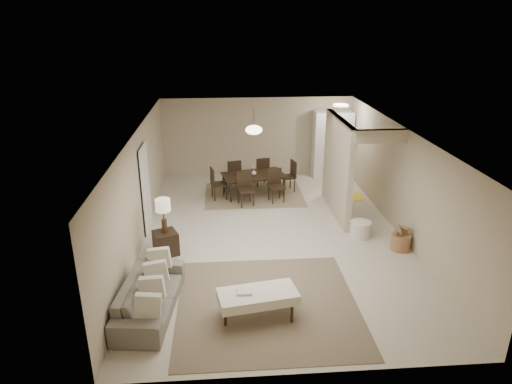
{
  "coord_description": "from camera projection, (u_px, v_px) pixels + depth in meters",
  "views": [
    {
      "loc": [
        -1.13,
        -9.64,
        4.83
      ],
      "look_at": [
        -0.38,
        0.14,
        1.05
      ],
      "focal_mm": 32.0,
      "sensor_mm": 36.0,
      "label": 1
    }
  ],
  "objects": [
    {
      "name": "floor",
      "position": [
        272.0,
        235.0,
        10.79
      ],
      "size": [
        9.0,
        9.0,
        0.0
      ],
      "primitive_type": "plane",
      "color": "beige",
      "rests_on": "ground"
    },
    {
      "name": "dining_chairs",
      "position": [
        254.0,
        180.0,
        13.07
      ],
      "size": [
        2.49,
        2.03,
        0.92
      ],
      "color": "black",
      "rests_on": "dining_rug"
    },
    {
      "name": "wicker_basket",
      "position": [
        401.0,
        242.0,
        10.06
      ],
      "size": [
        0.47,
        0.47,
        0.36
      ],
      "primitive_type": "cylinder",
      "rotation": [
        0.0,
        0.0,
        -0.13
      ],
      "color": "#8F6039",
      "rests_on": "floor"
    },
    {
      "name": "pantry_cabinet",
      "position": [
        332.0,
        144.0,
        14.44
      ],
      "size": [
        1.2,
        0.55,
        2.1
      ],
      "primitive_type": "cube",
      "color": "white",
      "rests_on": "floor"
    },
    {
      "name": "table_lamp",
      "position": [
        163.0,
        208.0,
        9.56
      ],
      "size": [
        0.32,
        0.32,
        0.76
      ],
      "color": "#49311F",
      "rests_on": "side_table"
    },
    {
      "name": "dining_table",
      "position": [
        254.0,
        185.0,
        13.12
      ],
      "size": [
        1.92,
        1.34,
        0.61
      ],
      "primitive_type": "imported",
      "rotation": [
        0.0,
        0.0,
        0.23
      ],
      "color": "black",
      "rests_on": "dining_rug"
    },
    {
      "name": "doorway",
      "position": [
        145.0,
        189.0,
        10.77
      ],
      "size": [
        0.04,
        0.9,
        2.04
      ],
      "primitive_type": "cube",
      "color": "black",
      "rests_on": "floor"
    },
    {
      "name": "living_rug",
      "position": [
        267.0,
        305.0,
        8.17
      ],
      "size": [
        3.2,
        3.2,
        0.01
      ],
      "primitive_type": "cube",
      "color": "brown",
      "rests_on": "floor"
    },
    {
      "name": "back_wall",
      "position": [
        257.0,
        137.0,
        14.53
      ],
      "size": [
        6.0,
        0.0,
        6.0
      ],
      "primitive_type": "plane",
      "rotation": [
        1.57,
        0.0,
        0.0
      ],
      "color": "tan",
      "rests_on": "floor"
    },
    {
      "name": "side_table",
      "position": [
        166.0,
        243.0,
        9.85
      ],
      "size": [
        0.62,
        0.62,
        0.52
      ],
      "primitive_type": "cube",
      "rotation": [
        0.0,
        0.0,
        0.4
      ],
      "color": "black",
      "rests_on": "floor"
    },
    {
      "name": "vase",
      "position": [
        254.0,
        172.0,
        12.99
      ],
      "size": [
        0.14,
        0.14,
        0.15
      ],
      "primitive_type": "imported",
      "rotation": [
        0.0,
        0.0,
        -0.01
      ],
      "color": "white",
      "rests_on": "dining_table"
    },
    {
      "name": "left_wall",
      "position": [
        139.0,
        189.0,
        10.13
      ],
      "size": [
        0.0,
        9.0,
        9.0
      ],
      "primitive_type": "plane",
      "rotation": [
        1.57,
        0.0,
        1.57
      ],
      "color": "tan",
      "rests_on": "floor"
    },
    {
      "name": "yellow_mat",
      "position": [
        346.0,
        197.0,
        13.04
      ],
      "size": [
        0.99,
        0.66,
        0.01
      ],
      "primitive_type": "cube",
      "rotation": [
        0.0,
        0.0,
        0.08
      ],
      "color": "yellow",
      "rests_on": "floor"
    },
    {
      "name": "ceiling",
      "position": [
        274.0,
        132.0,
        9.89
      ],
      "size": [
        9.0,
        9.0,
        0.0
      ],
      "primitive_type": "plane",
      "rotation": [
        3.14,
        0.0,
        0.0
      ],
      "color": "white",
      "rests_on": "back_wall"
    },
    {
      "name": "dining_rug",
      "position": [
        254.0,
        195.0,
        13.23
      ],
      "size": [
        2.8,
        2.1,
        0.01
      ],
      "primitive_type": "cube",
      "color": "#8C7C57",
      "rests_on": "floor"
    },
    {
      "name": "round_pouf",
      "position": [
        360.0,
        229.0,
        10.65
      ],
      "size": [
        0.48,
        0.48,
        0.38
      ],
      "primitive_type": "cylinder",
      "color": "beige",
      "rests_on": "floor"
    },
    {
      "name": "flush_light",
      "position": [
        341.0,
        105.0,
        13.05
      ],
      "size": [
        0.44,
        0.44,
        0.05
      ],
      "primitive_type": "cylinder",
      "color": "white",
      "rests_on": "ceiling"
    },
    {
      "name": "sofa",
      "position": [
        150.0,
        295.0,
        7.91
      ],
      "size": [
        2.2,
        1.06,
        0.62
      ],
      "primitive_type": "imported",
      "rotation": [
        0.0,
        0.0,
        1.46
      ],
      "color": "slate",
      "rests_on": "floor"
    },
    {
      "name": "pendant_light",
      "position": [
        254.0,
        130.0,
        12.54
      ],
      "size": [
        0.46,
        0.46,
        0.71
      ],
      "color": "#49311F",
      "rests_on": "ceiling"
    },
    {
      "name": "ottoman_bench",
      "position": [
        258.0,
        297.0,
        7.74
      ],
      "size": [
        1.42,
        0.83,
        0.48
      ],
      "rotation": [
        0.0,
        0.0,
        0.17
      ],
      "color": "beige",
      "rests_on": "living_rug"
    },
    {
      "name": "right_wall",
      "position": [
        402.0,
        182.0,
        10.55
      ],
      "size": [
        0.0,
        9.0,
        9.0
      ],
      "primitive_type": "plane",
      "rotation": [
        1.57,
        0.0,
        -1.57
      ],
      "color": "tan",
      "rests_on": "floor"
    },
    {
      "name": "partition",
      "position": [
        338.0,
        167.0,
        11.63
      ],
      "size": [
        0.15,
        2.5,
        2.5
      ],
      "primitive_type": "cube",
      "color": "tan",
      "rests_on": "floor"
    }
  ]
}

